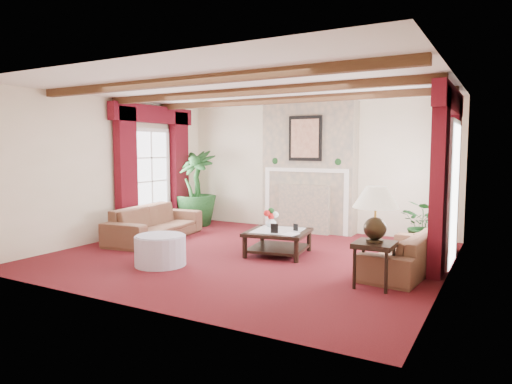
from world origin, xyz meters
The scene contains 23 objects.
floor centered at (0.00, 0.00, 0.00)m, with size 6.00×6.00×0.00m, color #3E0B12.
ceiling centered at (0.00, 0.00, 2.70)m, with size 6.00×6.00×0.00m, color white.
back_wall centered at (0.00, 2.75, 1.35)m, with size 6.00×0.02×2.70m, color beige.
left_wall centered at (-3.00, 0.00, 1.35)m, with size 0.02×5.50×2.70m, color beige.
right_wall centered at (3.00, 0.00, 1.35)m, with size 0.02×5.50×2.70m, color beige.
ceiling_beams centered at (0.00, 0.00, 2.64)m, with size 6.00×3.00×0.12m, color #3B2312, non-canonical shape.
fireplace centered at (0.00, 2.55, 2.70)m, with size 2.00×0.52×2.70m, color tan, non-canonical shape.
french_door_left centered at (-2.97, 1.00, 2.13)m, with size 0.10×1.10×2.16m, color white, non-canonical shape.
french_door_right centered at (2.97, 1.00, 2.13)m, with size 0.10×1.10×2.16m, color white, non-canonical shape.
curtains_left centered at (-2.86, 1.00, 2.55)m, with size 0.20×2.40×2.55m, color #420812, non-canonical shape.
curtains_right centered at (2.86, 1.00, 2.55)m, with size 0.20×2.40×2.55m, color #420812, non-canonical shape.
sofa_left centered at (-2.23, 0.28, 0.43)m, with size 0.91×2.26×0.86m, color #350E17.
sofa_right centered at (2.42, 0.22, 0.37)m, with size 0.73×1.94×0.74m, color #350E17.
potted_palm centered at (-2.53, 1.97, 0.47)m, with size 0.96×1.70×0.95m, color black.
small_plant centered at (2.45, 1.82, 0.33)m, with size 1.14×1.15×0.67m, color black.
coffee_table centered at (0.40, 0.28, 0.20)m, with size 0.97×0.97×0.40m, color black, non-canonical shape.
side_table centered at (2.25, -0.73, 0.29)m, with size 0.49×0.49×0.57m, color black, non-canonical shape.
ottoman centered at (-0.83, -1.20, 0.22)m, with size 0.76×0.76×0.44m, color #B1A6BC.
table_lamp centered at (2.25, -0.73, 0.94)m, with size 0.57×0.57×0.72m, color black, non-canonical shape.
flower_vase centered at (0.13, 0.55, 0.49)m, with size 0.21×0.21×0.18m, color silver.
book centered at (0.64, 0.02, 0.54)m, with size 0.21×0.04×0.28m, color black.
photo_frame_a centered at (0.47, 0.02, 0.48)m, with size 0.12×0.02×0.16m, color black, non-canonical shape.
photo_frame_b centered at (0.67, 0.38, 0.46)m, with size 0.09×0.02×0.12m, color black, non-canonical shape.
Camera 1 is at (3.68, -6.36, 1.74)m, focal length 32.00 mm.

